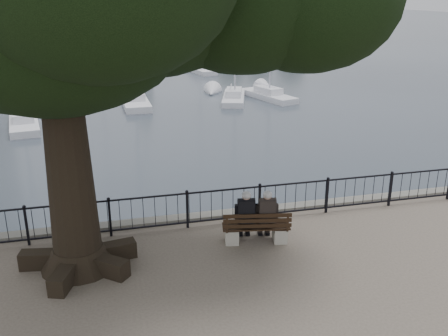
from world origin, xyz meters
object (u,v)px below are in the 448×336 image
object	(u,v)px
person_left	(246,218)
lion_monument	(140,37)
person_right	(266,217)
bench	(256,231)

from	to	relation	value
person_left	lion_monument	size ratio (longest dim) A/B	0.17
person_right	lion_monument	size ratio (longest dim) A/B	0.17
bench	person_right	world-z (taller)	person_right
lion_monument	bench	bearing A→B (deg)	-91.75
person_right	lion_monument	xyz separation A→B (m)	(1.22, 48.64, 0.47)
person_left	lion_monument	bearing A→B (deg)	87.97
person_right	lion_monument	bearing A→B (deg)	88.56
person_left	person_right	world-z (taller)	same
bench	person_left	xyz separation A→B (m)	(-0.24, 0.14, 0.34)
bench	lion_monument	world-z (taller)	lion_monument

